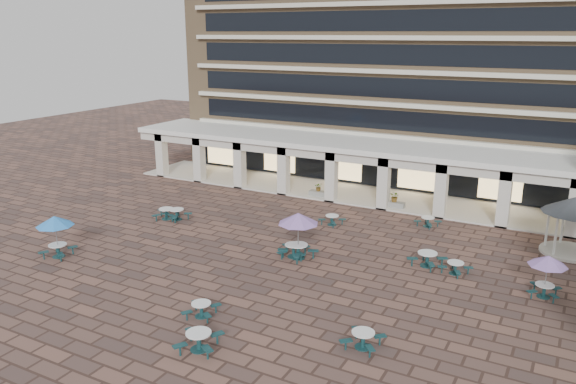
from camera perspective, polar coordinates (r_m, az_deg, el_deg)
name	(u,v)px	position (r m, az deg, el deg)	size (l,w,h in m)	color
ground	(277,260)	(32.69, -1.14, -6.97)	(120.00, 120.00, 0.00)	brown
apartment_building	(414,34)	(53.77, 12.72, 15.43)	(40.00, 15.50, 25.20)	#967855
retail_arcade	(369,160)	(44.68, 8.20, 3.20)	(42.00, 6.60, 4.40)	white
picnic_table_1	(201,308)	(26.80, -8.80, -11.60)	(1.78, 1.78, 0.69)	#164243
picnic_table_2	(199,339)	(24.27, -9.05, -14.56)	(2.12, 2.12, 0.81)	#164243
picnic_table_3	(363,338)	(24.36, 7.63, -14.50)	(1.70, 1.70, 0.74)	#164243
picnic_table_4	(55,223)	(35.15, -22.61, -2.89)	(2.16, 2.16, 2.50)	#164243
picnic_table_5	(166,213)	(40.48, -12.26, -2.07)	(2.13, 2.13, 0.78)	#164243
picnic_table_6	(298,220)	(32.20, 1.05, -2.89)	(2.38, 2.38, 2.75)	#164243
picnic_table_7	(427,258)	(32.71, 13.97, -6.52)	(2.16, 2.16, 0.82)	#164243
picnic_table_8	(177,213)	(40.22, -11.24, -2.14)	(2.00, 2.00, 0.77)	#164243
picnic_table_9	(294,249)	(33.03, 0.57, -5.85)	(2.03, 2.03, 0.78)	#164243
picnic_table_10	(455,267)	(32.15, 16.63, -7.30)	(1.84, 1.84, 0.68)	#164243
picnic_table_11	(548,262)	(30.47, 24.90, -6.50)	(1.90, 1.90, 2.20)	#164243
picnic_table_12	(332,219)	(38.51, 4.50, -2.77)	(1.77, 1.77, 0.68)	#164243
picnic_table_13	(428,221)	(39.23, 14.01, -2.87)	(1.79, 1.79, 0.67)	#164243
gazebo	(575,212)	(36.89, 27.10, -1.78)	(3.72, 3.72, 3.46)	beige
planter_left	(319,192)	(44.87, 3.13, 0.05)	(1.50, 0.75, 1.20)	gray
planter_right	(395,201)	(42.67, 10.79, -0.92)	(1.50, 0.84, 1.32)	gray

